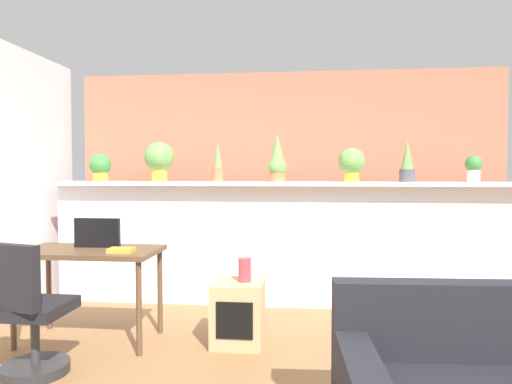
{
  "coord_description": "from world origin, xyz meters",
  "views": [
    {
      "loc": [
        0.24,
        -2.75,
        1.36
      ],
      "look_at": [
        -0.21,
        1.34,
        1.19
      ],
      "focal_mm": 32.74,
      "sensor_mm": 36.0,
      "label": 1
    }
  ],
  "objects_px": {
    "potted_plant_0": "(100,167)",
    "potted_plant_2": "(218,165)",
    "potted_plant_4": "(351,163)",
    "potted_plant_5": "(407,164)",
    "potted_plant_3": "(277,160)",
    "side_cube_shelf": "(238,313)",
    "desk": "(90,259)",
    "tv_monitor": "(97,233)",
    "potted_plant_6": "(474,167)",
    "potted_plant_1": "(159,159)",
    "vase_on_shelf": "(245,270)",
    "office_chair": "(28,319)",
    "book_on_desk": "(121,250)"
  },
  "relations": [
    {
      "from": "potted_plant_1",
      "to": "potted_plant_4",
      "type": "bearing_deg",
      "value": 0.06
    },
    {
      "from": "potted_plant_4",
      "to": "potted_plant_5",
      "type": "xyz_separation_m",
      "value": [
        0.54,
        -0.01,
        -0.01
      ]
    },
    {
      "from": "potted_plant_6",
      "to": "potted_plant_1",
      "type": "bearing_deg",
      "value": 179.96
    },
    {
      "from": "potted_plant_3",
      "to": "side_cube_shelf",
      "type": "relative_size",
      "value": 0.96
    },
    {
      "from": "potted_plant_3",
      "to": "desk",
      "type": "relative_size",
      "value": 0.44
    },
    {
      "from": "desk",
      "to": "vase_on_shelf",
      "type": "height_order",
      "value": "desk"
    },
    {
      "from": "potted_plant_1",
      "to": "vase_on_shelf",
      "type": "relative_size",
      "value": 2.15
    },
    {
      "from": "potted_plant_6",
      "to": "desk",
      "type": "distance_m",
      "value": 3.6
    },
    {
      "from": "potted_plant_5",
      "to": "office_chair",
      "type": "height_order",
      "value": "potted_plant_5"
    },
    {
      "from": "potted_plant_2",
      "to": "potted_plant_5",
      "type": "xyz_separation_m",
      "value": [
        1.88,
        -0.02,
        0.01
      ]
    },
    {
      "from": "potted_plant_6",
      "to": "potted_plant_5",
      "type": "bearing_deg",
      "value": -179.84
    },
    {
      "from": "potted_plant_1",
      "to": "potted_plant_5",
      "type": "bearing_deg",
      "value": -0.09
    },
    {
      "from": "potted_plant_6",
      "to": "vase_on_shelf",
      "type": "relative_size",
      "value": 1.35
    },
    {
      "from": "desk",
      "to": "tv_monitor",
      "type": "height_order",
      "value": "tv_monitor"
    },
    {
      "from": "potted_plant_0",
      "to": "potted_plant_6",
      "type": "bearing_deg",
      "value": 0.15
    },
    {
      "from": "potted_plant_1",
      "to": "potted_plant_2",
      "type": "distance_m",
      "value": 0.62
    },
    {
      "from": "potted_plant_0",
      "to": "potted_plant_3",
      "type": "xyz_separation_m",
      "value": [
        1.86,
        -0.01,
        0.06
      ]
    },
    {
      "from": "potted_plant_0",
      "to": "potted_plant_4",
      "type": "distance_m",
      "value": 2.59
    },
    {
      "from": "potted_plant_4",
      "to": "office_chair",
      "type": "xyz_separation_m",
      "value": [
        -2.28,
        -1.83,
        -1.07
      ]
    },
    {
      "from": "potted_plant_1",
      "to": "office_chair",
      "type": "relative_size",
      "value": 0.45
    },
    {
      "from": "potted_plant_1",
      "to": "potted_plant_4",
      "type": "height_order",
      "value": "potted_plant_1"
    },
    {
      "from": "side_cube_shelf",
      "to": "book_on_desk",
      "type": "height_order",
      "value": "book_on_desk"
    },
    {
      "from": "potted_plant_3",
      "to": "potted_plant_6",
      "type": "xyz_separation_m",
      "value": [
        1.89,
        0.02,
        -0.07
      ]
    },
    {
      "from": "vase_on_shelf",
      "to": "potted_plant_1",
      "type": "bearing_deg",
      "value": 134.19
    },
    {
      "from": "potted_plant_0",
      "to": "potted_plant_2",
      "type": "xyz_separation_m",
      "value": [
        1.25,
        0.03,
        0.01
      ]
    },
    {
      "from": "office_chair",
      "to": "potted_plant_1",
      "type": "bearing_deg",
      "value": 80.19
    },
    {
      "from": "potted_plant_2",
      "to": "potted_plant_5",
      "type": "bearing_deg",
      "value": -0.68
    },
    {
      "from": "potted_plant_1",
      "to": "potted_plant_4",
      "type": "xyz_separation_m",
      "value": [
        1.96,
        0.0,
        -0.05
      ]
    },
    {
      "from": "potted_plant_4",
      "to": "office_chair",
      "type": "height_order",
      "value": "potted_plant_4"
    },
    {
      "from": "office_chair",
      "to": "book_on_desk",
      "type": "relative_size",
      "value": 4.77
    },
    {
      "from": "potted_plant_0",
      "to": "potted_plant_3",
      "type": "height_order",
      "value": "potted_plant_3"
    },
    {
      "from": "potted_plant_6",
      "to": "potted_plant_0",
      "type": "bearing_deg",
      "value": -179.85
    },
    {
      "from": "potted_plant_3",
      "to": "desk",
      "type": "distance_m",
      "value": 2.0
    },
    {
      "from": "potted_plant_1",
      "to": "potted_plant_5",
      "type": "height_order",
      "value": "potted_plant_1"
    },
    {
      "from": "potted_plant_1",
      "to": "tv_monitor",
      "type": "xyz_separation_m",
      "value": [
        -0.19,
        -1.06,
        -0.64
      ]
    },
    {
      "from": "office_chair",
      "to": "side_cube_shelf",
      "type": "distance_m",
      "value": 1.51
    },
    {
      "from": "office_chair",
      "to": "vase_on_shelf",
      "type": "relative_size",
      "value": 4.76
    },
    {
      "from": "tv_monitor",
      "to": "side_cube_shelf",
      "type": "distance_m",
      "value": 1.32
    },
    {
      "from": "potted_plant_5",
      "to": "vase_on_shelf",
      "type": "relative_size",
      "value": 2.13
    },
    {
      "from": "potted_plant_2",
      "to": "desk",
      "type": "distance_m",
      "value": 1.62
    },
    {
      "from": "potted_plant_1",
      "to": "desk",
      "type": "xyz_separation_m",
      "value": [
        -0.21,
        -1.14,
        -0.84
      ]
    },
    {
      "from": "potted_plant_3",
      "to": "side_cube_shelf",
      "type": "xyz_separation_m",
      "value": [
        -0.24,
        -1.06,
        -1.24
      ]
    },
    {
      "from": "tv_monitor",
      "to": "office_chair",
      "type": "bearing_deg",
      "value": -99.68
    },
    {
      "from": "potted_plant_1",
      "to": "side_cube_shelf",
      "type": "distance_m",
      "value": 1.93
    },
    {
      "from": "potted_plant_3",
      "to": "potted_plant_6",
      "type": "bearing_deg",
      "value": 0.53
    },
    {
      "from": "potted_plant_0",
      "to": "vase_on_shelf",
      "type": "relative_size",
      "value": 1.51
    },
    {
      "from": "potted_plant_0",
      "to": "side_cube_shelf",
      "type": "distance_m",
      "value": 2.27
    },
    {
      "from": "potted_plant_2",
      "to": "potted_plant_6",
      "type": "height_order",
      "value": "potted_plant_2"
    },
    {
      "from": "potted_plant_1",
      "to": "potted_plant_6",
      "type": "xyz_separation_m",
      "value": [
        3.12,
        -0.0,
        -0.09
      ]
    },
    {
      "from": "potted_plant_1",
      "to": "potted_plant_2",
      "type": "xyz_separation_m",
      "value": [
        0.61,
        0.02,
        -0.07
      ]
    }
  ]
}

